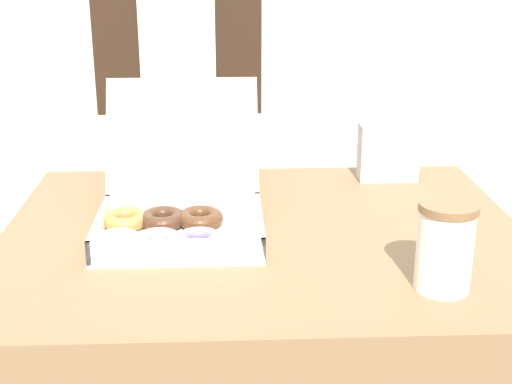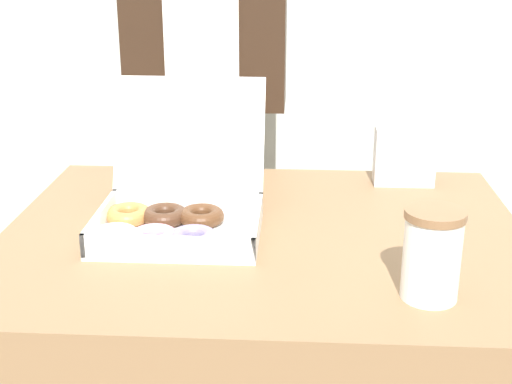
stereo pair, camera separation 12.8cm
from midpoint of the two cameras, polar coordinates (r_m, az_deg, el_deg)
The scene contains 4 objects.
donut_box at distance 1.28m, azimuth -3.62°, elevation -1.70°, with size 0.32×0.33×0.25m.
coffee_cup at distance 1.08m, azimuth 17.22°, elevation -4.85°, with size 0.09×0.09×0.14m.
napkin_holder at distance 1.57m, azimuth 14.10°, elevation 2.73°, with size 0.13×0.06×0.12m.
person_customer at distance 1.87m, azimuth -1.95°, elevation 8.94°, with size 0.41×0.23×1.66m.
Camera 2 is at (0.06, -1.19, 1.28)m, focal length 50.00 mm.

